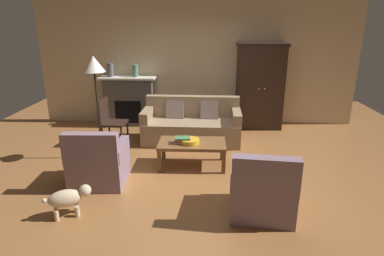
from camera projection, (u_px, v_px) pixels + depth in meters
ground_plane at (192, 167)px, 5.35m from camera, size 9.60×9.60×0.00m
back_wall at (197, 63)px, 7.32m from camera, size 7.20×0.10×2.80m
fireplace at (129, 100)px, 7.41m from camera, size 1.26×0.48×1.12m
armoire at (260, 86)px, 7.10m from camera, size 1.06×0.57×1.87m
couch at (192, 126)px, 6.45m from camera, size 1.94×0.90×0.86m
coffee_table at (192, 145)px, 5.29m from camera, size 1.10×0.60×0.42m
fruit_bowl at (190, 141)px, 5.22m from camera, size 0.31×0.31×0.07m
book_stack at (183, 140)px, 5.22m from camera, size 0.27×0.20×0.10m
mantel_vase_slate at (110, 70)px, 7.19m from camera, size 0.14×0.14×0.30m
mantel_vase_jade at (135, 71)px, 7.17m from camera, size 0.13×0.13×0.27m
armchair_near_left at (98, 164)px, 4.73m from camera, size 0.80×0.79×0.88m
armchair_near_right at (262, 191)px, 3.97m from camera, size 0.85×0.84×0.88m
side_chair_wooden at (110, 119)px, 6.22m from camera, size 0.47×0.47×0.90m
floor_lamp at (94, 70)px, 5.23m from camera, size 0.36×0.36×1.78m
dog at (68, 198)px, 3.94m from camera, size 0.53×0.35×0.39m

